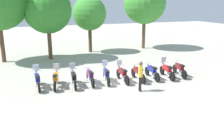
{
  "coord_description": "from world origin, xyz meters",
  "views": [
    {
      "loc": [
        -5.3,
        -13.94,
        5.16
      ],
      "look_at": [
        0.0,
        0.5,
        0.9
      ],
      "focal_mm": 37.93,
      "sensor_mm": 36.0,
      "label": 1
    }
  ],
  "objects_px": {
    "motorcycle_1": "(56,79)",
    "motorcycle_3": "(90,76)",
    "motorcycle_6": "(138,73)",
    "person_0": "(140,74)",
    "motorcycle_4": "(106,75)",
    "motorcycle_7": "(152,71)",
    "tree_2": "(90,14)",
    "motorcycle_8": "(167,70)",
    "tree_1": "(47,10)",
    "motorcycle_0": "(37,80)",
    "tree_3": "(145,3)",
    "motorcycle_2": "(74,78)",
    "motorcycle_5": "(122,74)",
    "motorcycle_9": "(179,69)"
  },
  "relations": [
    {
      "from": "motorcycle_0",
      "to": "motorcycle_7",
      "type": "bearing_deg",
      "value": -97.18
    },
    {
      "from": "motorcycle_4",
      "to": "tree_1",
      "type": "distance_m",
      "value": 9.4
    },
    {
      "from": "motorcycle_8",
      "to": "tree_1",
      "type": "relative_size",
      "value": 0.33
    },
    {
      "from": "motorcycle_3",
      "to": "motorcycle_6",
      "type": "xyz_separation_m",
      "value": [
        3.24,
        -0.38,
        0.0
      ]
    },
    {
      "from": "tree_1",
      "to": "motorcycle_7",
      "type": "bearing_deg",
      "value": -54.58
    },
    {
      "from": "tree_3",
      "to": "motorcycle_0",
      "type": "bearing_deg",
      "value": -142.29
    },
    {
      "from": "motorcycle_8",
      "to": "motorcycle_9",
      "type": "xyz_separation_m",
      "value": [
        1.08,
        0.05,
        -0.01
      ]
    },
    {
      "from": "motorcycle_3",
      "to": "tree_2",
      "type": "relative_size",
      "value": 0.38
    },
    {
      "from": "motorcycle_4",
      "to": "motorcycle_6",
      "type": "height_order",
      "value": "motorcycle_4"
    },
    {
      "from": "motorcycle_6",
      "to": "motorcycle_3",
      "type": "bearing_deg",
      "value": 85.55
    },
    {
      "from": "motorcycle_7",
      "to": "motorcycle_8",
      "type": "bearing_deg",
      "value": -96.28
    },
    {
      "from": "motorcycle_1",
      "to": "motorcycle_4",
      "type": "xyz_separation_m",
      "value": [
        3.24,
        -0.24,
        0.0
      ]
    },
    {
      "from": "motorcycle_0",
      "to": "motorcycle_3",
      "type": "height_order",
      "value": "motorcycle_0"
    },
    {
      "from": "motorcycle_9",
      "to": "person_0",
      "type": "height_order",
      "value": "person_0"
    },
    {
      "from": "tree_1",
      "to": "tree_3",
      "type": "distance_m",
      "value": 10.71
    },
    {
      "from": "motorcycle_2",
      "to": "motorcycle_4",
      "type": "height_order",
      "value": "same"
    },
    {
      "from": "motorcycle_7",
      "to": "motorcycle_9",
      "type": "distance_m",
      "value": 2.17
    },
    {
      "from": "motorcycle_7",
      "to": "person_0",
      "type": "height_order",
      "value": "person_0"
    },
    {
      "from": "motorcycle_2",
      "to": "motorcycle_0",
      "type": "bearing_deg",
      "value": 84.87
    },
    {
      "from": "motorcycle_4",
      "to": "motorcycle_8",
      "type": "relative_size",
      "value": 1.0
    },
    {
      "from": "motorcycle_0",
      "to": "motorcycle_8",
      "type": "relative_size",
      "value": 1.0
    },
    {
      "from": "motorcycle_1",
      "to": "motorcycle_8",
      "type": "distance_m",
      "value": 7.59
    },
    {
      "from": "motorcycle_0",
      "to": "motorcycle_5",
      "type": "xyz_separation_m",
      "value": [
        5.4,
        -0.6,
        0.0
      ]
    },
    {
      "from": "motorcycle_7",
      "to": "tree_1",
      "type": "relative_size",
      "value": 0.33
    },
    {
      "from": "motorcycle_1",
      "to": "motorcycle_3",
      "type": "bearing_deg",
      "value": -82.2
    },
    {
      "from": "motorcycle_7",
      "to": "tree_3",
      "type": "distance_m",
      "value": 12.01
    },
    {
      "from": "motorcycle_7",
      "to": "motorcycle_1",
      "type": "bearing_deg",
      "value": 88.9
    },
    {
      "from": "motorcycle_0",
      "to": "tree_2",
      "type": "height_order",
      "value": "tree_2"
    },
    {
      "from": "motorcycle_0",
      "to": "motorcycle_4",
      "type": "xyz_separation_m",
      "value": [
        4.32,
        -0.42,
        0.0
      ]
    },
    {
      "from": "motorcycle_6",
      "to": "motorcycle_4",
      "type": "bearing_deg",
      "value": 83.68
    },
    {
      "from": "motorcycle_3",
      "to": "motorcycle_4",
      "type": "relative_size",
      "value": 1.01
    },
    {
      "from": "motorcycle_6",
      "to": "motorcycle_1",
      "type": "bearing_deg",
      "value": 86.23
    },
    {
      "from": "motorcycle_7",
      "to": "person_0",
      "type": "xyz_separation_m",
      "value": [
        -1.88,
        -1.93,
        0.59
      ]
    },
    {
      "from": "motorcycle_5",
      "to": "motorcycle_0",
      "type": "bearing_deg",
      "value": 85.12
    },
    {
      "from": "motorcycle_8",
      "to": "motorcycle_9",
      "type": "height_order",
      "value": "motorcycle_8"
    },
    {
      "from": "motorcycle_7",
      "to": "tree_2",
      "type": "xyz_separation_m",
      "value": [
        -1.65,
        10.19,
        3.46
      ]
    },
    {
      "from": "motorcycle_6",
      "to": "person_0",
      "type": "bearing_deg",
      "value": 159.61
    },
    {
      "from": "motorcycle_5",
      "to": "motorcycle_6",
      "type": "bearing_deg",
      "value": -95.93
    },
    {
      "from": "motorcycle_8",
      "to": "tree_1",
      "type": "xyz_separation_m",
      "value": [
        -7.04,
        8.57,
        3.97
      ]
    },
    {
      "from": "motorcycle_0",
      "to": "motorcycle_9",
      "type": "height_order",
      "value": "motorcycle_0"
    },
    {
      "from": "motorcycle_4",
      "to": "motorcycle_7",
      "type": "height_order",
      "value": "motorcycle_4"
    },
    {
      "from": "motorcycle_0",
      "to": "motorcycle_3",
      "type": "bearing_deg",
      "value": -98.1
    },
    {
      "from": "motorcycle_4",
      "to": "motorcycle_7",
      "type": "xyz_separation_m",
      "value": [
        3.23,
        -0.31,
        -0.01
      ]
    },
    {
      "from": "tree_1",
      "to": "motorcycle_1",
      "type": "bearing_deg",
      "value": -93.71
    },
    {
      "from": "tree_3",
      "to": "motorcycle_8",
      "type": "bearing_deg",
      "value": -108.79
    },
    {
      "from": "motorcycle_4",
      "to": "person_0",
      "type": "bearing_deg",
      "value": -139.66
    },
    {
      "from": "motorcycle_6",
      "to": "tree_1",
      "type": "bearing_deg",
      "value": 32.35
    },
    {
      "from": "motorcycle_5",
      "to": "motorcycle_9",
      "type": "relative_size",
      "value": 1.01
    },
    {
      "from": "motorcycle_1",
      "to": "motorcycle_3",
      "type": "relative_size",
      "value": 0.98
    },
    {
      "from": "motorcycle_5",
      "to": "person_0",
      "type": "xyz_separation_m",
      "value": [
        0.28,
        -2.06,
        0.57
      ]
    }
  ]
}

